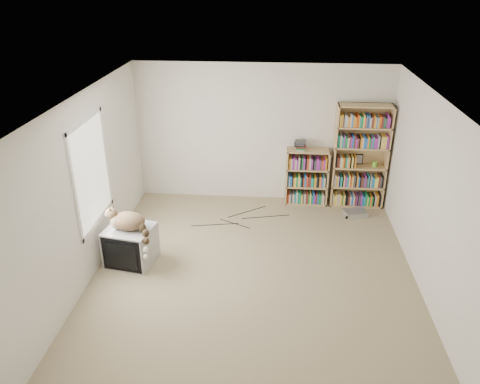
# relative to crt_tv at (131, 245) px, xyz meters

# --- Properties ---
(floor) EXTENTS (4.50, 5.00, 0.01)m
(floor) POSITION_rel_crt_tv_xyz_m (1.80, -0.19, -0.28)
(floor) COLOR tan
(floor) RESTS_ON ground
(wall_back) EXTENTS (4.50, 0.02, 2.50)m
(wall_back) POSITION_rel_crt_tv_xyz_m (1.80, 2.31, 0.97)
(wall_back) COLOR silver
(wall_back) RESTS_ON floor
(wall_front) EXTENTS (4.50, 0.02, 2.50)m
(wall_front) POSITION_rel_crt_tv_xyz_m (1.80, -2.69, 0.97)
(wall_front) COLOR silver
(wall_front) RESTS_ON floor
(wall_left) EXTENTS (0.02, 5.00, 2.50)m
(wall_left) POSITION_rel_crt_tv_xyz_m (-0.45, -0.19, 0.97)
(wall_left) COLOR silver
(wall_left) RESTS_ON floor
(wall_right) EXTENTS (0.02, 5.00, 2.50)m
(wall_right) POSITION_rel_crt_tv_xyz_m (4.05, -0.19, 0.97)
(wall_right) COLOR silver
(wall_right) RESTS_ON floor
(ceiling) EXTENTS (4.50, 5.00, 0.02)m
(ceiling) POSITION_rel_crt_tv_xyz_m (1.80, -0.19, 2.22)
(ceiling) COLOR white
(ceiling) RESTS_ON wall_back
(window) EXTENTS (0.02, 1.22, 1.52)m
(window) POSITION_rel_crt_tv_xyz_m (-0.44, 0.01, 1.12)
(window) COLOR white
(window) RESTS_ON wall_left
(crt_tv) EXTENTS (0.74, 0.69, 0.56)m
(crt_tv) POSITION_rel_crt_tv_xyz_m (0.00, 0.00, 0.00)
(crt_tv) COLOR #9E9EA0
(crt_tv) RESTS_ON floor
(cat) EXTENTS (0.70, 0.55, 0.58)m
(cat) POSITION_rel_crt_tv_xyz_m (0.06, -0.08, 0.38)
(cat) COLOR #332015
(cat) RESTS_ON crt_tv
(bookcase_tall) EXTENTS (0.93, 0.30, 1.86)m
(bookcase_tall) POSITION_rel_crt_tv_xyz_m (3.53, 2.17, 0.60)
(bookcase_tall) COLOR tan
(bookcase_tall) RESTS_ON floor
(bookcase_short) EXTENTS (0.75, 0.30, 1.04)m
(bookcase_short) POSITION_rel_crt_tv_xyz_m (2.63, 2.17, 0.20)
(bookcase_short) COLOR tan
(bookcase_short) RESTS_ON floor
(book_stack) EXTENTS (0.19, 0.24, 0.16)m
(book_stack) POSITION_rel_crt_tv_xyz_m (2.47, 2.15, 0.84)
(book_stack) COLOR red
(book_stack) RESTS_ON bookcase_short
(green_mug) EXTENTS (0.09, 0.09, 0.10)m
(green_mug) POSITION_rel_crt_tv_xyz_m (3.80, 2.15, 0.53)
(green_mug) COLOR #72C137
(green_mug) RESTS_ON bookcase_tall
(framed_print) EXTENTS (0.14, 0.05, 0.18)m
(framed_print) POSITION_rel_crt_tv_xyz_m (3.53, 2.25, 0.57)
(framed_print) COLOR black
(framed_print) RESTS_ON bookcase_tall
(dvd_player) EXTENTS (0.44, 0.36, 0.09)m
(dvd_player) POSITION_rel_crt_tv_xyz_m (3.48, 1.71, -0.24)
(dvd_player) COLOR #B2B2B7
(dvd_player) RESTS_ON floor
(wall_outlet) EXTENTS (0.01, 0.08, 0.13)m
(wall_outlet) POSITION_rel_crt_tv_xyz_m (-0.44, 0.34, 0.04)
(wall_outlet) COLOR silver
(wall_outlet) RESTS_ON wall_left
(floor_cables) EXTENTS (1.20, 0.70, 0.01)m
(floor_cables) POSITION_rel_crt_tv_xyz_m (1.59, 1.44, -0.27)
(floor_cables) COLOR black
(floor_cables) RESTS_ON floor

